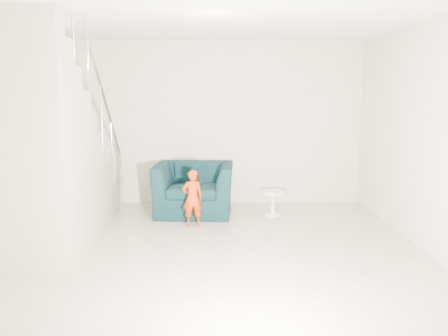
{
  "coord_description": "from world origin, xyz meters",
  "views": [
    {
      "loc": [
        -0.06,
        -5.17,
        1.88
      ],
      "look_at": [
        0.15,
        1.2,
        0.85
      ],
      "focal_mm": 38.0,
      "sensor_mm": 36.0,
      "label": 1
    }
  ],
  "objects": [
    {
      "name": "floor",
      "position": [
        0.0,
        0.0,
        0.0
      ],
      "size": [
        5.5,
        5.5,
        0.0
      ],
      "primitive_type": "plane",
      "color": "gray",
      "rests_on": "ground"
    },
    {
      "name": "toddler",
      "position": [
        -0.29,
        1.32,
        0.4
      ],
      "size": [
        0.33,
        0.25,
        0.81
      ],
      "primitive_type": "imported",
      "rotation": [
        0.0,
        0.0,
        3.36
      ],
      "color": "#A72605",
      "rests_on": "floor"
    },
    {
      "name": "ceiling",
      "position": [
        0.0,
        0.0,
        2.7
      ],
      "size": [
        5.5,
        5.5,
        0.0
      ],
      "primitive_type": "plane",
      "rotation": [
        3.14,
        0.0,
        0.0
      ],
      "color": "silver",
      "rests_on": "back_wall"
    },
    {
      "name": "right_wall",
      "position": [
        2.5,
        0.0,
        1.35
      ],
      "size": [
        0.0,
        5.5,
        5.5
      ],
      "primitive_type": "plane",
      "rotation": [
        1.57,
        0.0,
        -1.57
      ],
      "color": "#BBB398",
      "rests_on": "floor"
    },
    {
      "name": "back_wall",
      "position": [
        0.0,
        2.75,
        1.35
      ],
      "size": [
        5.0,
        0.0,
        5.0
      ],
      "primitive_type": "plane",
      "rotation": [
        1.57,
        0.0,
        0.0
      ],
      "color": "#BBB398",
      "rests_on": "floor"
    },
    {
      "name": "front_wall",
      "position": [
        0.0,
        -2.75,
        1.35
      ],
      "size": [
        5.0,
        0.0,
        5.0
      ],
      "primitive_type": "plane",
      "rotation": [
        -1.57,
        0.0,
        0.0
      ],
      "color": "#BBB398",
      "rests_on": "floor"
    },
    {
      "name": "armchair",
      "position": [
        -0.29,
        2.05,
        0.39
      ],
      "size": [
        1.27,
        1.13,
        0.78
      ],
      "primitive_type": "imported",
      "rotation": [
        0.0,
        0.0,
        -0.07
      ],
      "color": "black",
      "rests_on": "floor"
    },
    {
      "name": "phone",
      "position": [
        -0.2,
        1.27,
        0.7
      ],
      "size": [
        0.03,
        0.05,
        0.1
      ],
      "primitive_type": "cube",
      "rotation": [
        0.0,
        0.0,
        0.25
      ],
      "color": "black",
      "rests_on": "toddler"
    },
    {
      "name": "side_table",
      "position": [
        0.92,
        1.89,
        0.26
      ],
      "size": [
        0.38,
        0.38,
        0.38
      ],
      "color": "silver",
      "rests_on": "floor"
    },
    {
      "name": "staircase",
      "position": [
        -2.0,
        0.55,
        0.95
      ],
      "size": [
        1.02,
        3.03,
        3.62
      ],
      "color": "#ADA089",
      "rests_on": "floor"
    },
    {
      "name": "cushion",
      "position": [
        -0.41,
        2.29,
        0.63
      ],
      "size": [
        0.36,
        0.17,
        0.36
      ],
      "primitive_type": "cube",
      "rotation": [
        0.21,
        0.0,
        0.0
      ],
      "color": "black",
      "rests_on": "armchair"
    },
    {
      "name": "throw",
      "position": [
        -0.84,
        2.08,
        0.49
      ],
      "size": [
        0.05,
        0.5,
        0.56
      ],
      "primitive_type": "cube",
      "color": "black",
      "rests_on": "armchair"
    }
  ]
}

